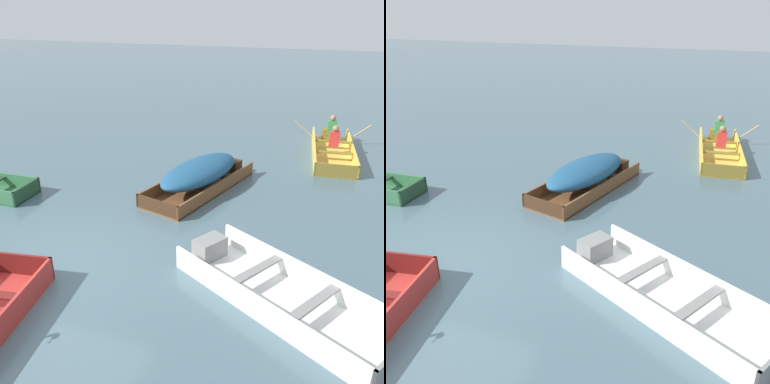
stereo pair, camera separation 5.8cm
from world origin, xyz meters
TOP-DOWN VIEW (x-y plane):
  - ground_plane at (0.00, 0.00)m, footprint 80.00×80.00m
  - skiff_wooden_brown_near_moored at (1.24, 4.18)m, footprint 1.99×3.51m
  - skiff_white_mid_moored at (3.65, 0.58)m, footprint 3.73×2.84m
  - rowboat_yellow_with_crew at (4.13, 8.10)m, footprint 2.37×3.76m

SIDE VIEW (x-z plane):
  - ground_plane at x=0.00m, z-range 0.00..0.00m
  - skiff_white_mid_moored at x=3.65m, z-range -0.07..0.34m
  - rowboat_yellow_with_crew at x=4.13m, z-range -0.28..0.64m
  - skiff_wooden_brown_near_moored at x=1.24m, z-range 0.05..0.78m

